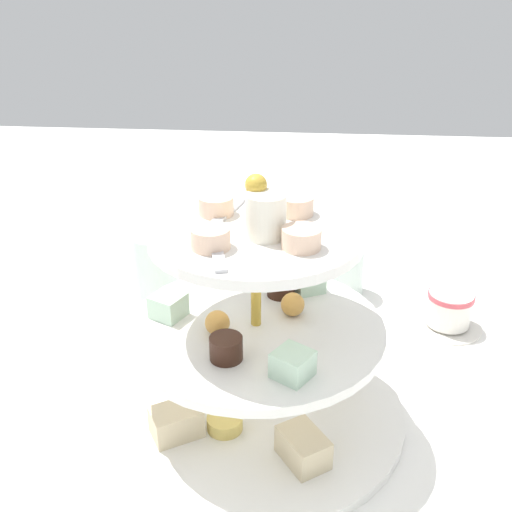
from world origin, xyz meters
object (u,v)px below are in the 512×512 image
at_px(water_glass_mid_back, 155,272).
at_px(water_glass_short_left, 342,269).
at_px(tiered_serving_stand, 256,346).
at_px(teacup_with_saucer, 449,311).

bearing_deg(water_glass_mid_back, water_glass_short_left, 104.01).
distance_m(tiered_serving_stand, teacup_with_saucer, 0.31).
distance_m(water_glass_short_left, teacup_with_saucer, 0.16).
bearing_deg(tiered_serving_stand, water_glass_short_left, 159.88).
height_order(tiered_serving_stand, water_glass_short_left, tiered_serving_stand).
height_order(tiered_serving_stand, teacup_with_saucer, tiered_serving_stand).
relative_size(tiered_serving_stand, water_glass_short_left, 4.13).
distance_m(tiered_serving_stand, water_glass_short_left, 0.29).
bearing_deg(water_glass_short_left, water_glass_mid_back, -75.99).
xyz_separation_m(tiered_serving_stand, water_glass_mid_back, (-0.21, -0.16, -0.03)).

